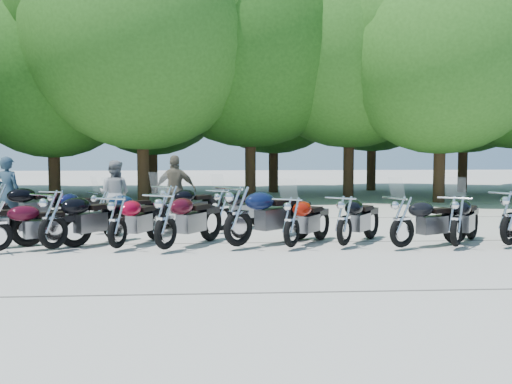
{
  "coord_description": "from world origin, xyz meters",
  "views": [
    {
      "loc": [
        -0.84,
        -11.26,
        2.03
      ],
      "look_at": [
        0.0,
        1.5,
        1.1
      ],
      "focal_mm": 42.0,
      "sensor_mm": 36.0,
      "label": 1
    }
  ],
  "objects": [
    {
      "name": "ground",
      "position": [
        0.0,
        0.0,
        0.0
      ],
      "size": [
        90.0,
        90.0,
        0.0
      ],
      "primitive_type": "plane",
      "color": "gray",
      "rests_on": "ground"
    },
    {
      "name": "tree_2",
      "position": [
        -7.25,
        12.84,
        5.31
      ],
      "size": [
        7.31,
        7.31,
        8.97
      ],
      "color": "#3A2614",
      "rests_on": "ground"
    },
    {
      "name": "tree_3",
      "position": [
        -3.57,
        11.24,
        6.32
      ],
      "size": [
        8.7,
        8.7,
        10.67
      ],
      "color": "#3A2614",
      "rests_on": "ground"
    },
    {
      "name": "tree_4",
      "position": [
        0.54,
        13.09,
        6.64
      ],
      "size": [
        9.13,
        9.13,
        11.2
      ],
      "color": "#3A2614",
      "rests_on": "ground"
    },
    {
      "name": "tree_5",
      "position": [
        4.61,
        13.2,
        6.57
      ],
      "size": [
        9.04,
        9.04,
        11.1
      ],
      "color": "#3A2614",
      "rests_on": "ground"
    },
    {
      "name": "tree_6",
      "position": [
        7.55,
        10.82,
        5.81
      ],
      "size": [
        8.0,
        8.0,
        9.82
      ],
      "color": "#3A2614",
      "rests_on": "ground"
    },
    {
      "name": "tree_10",
      "position": [
        -8.29,
        16.97,
        5.66
      ],
      "size": [
        7.78,
        7.78,
        9.55
      ],
      "color": "#3A2614",
      "rests_on": "ground"
    },
    {
      "name": "tree_11",
      "position": [
        -3.76,
        16.43,
        5.49
      ],
      "size": [
        7.56,
        7.56,
        9.28
      ],
      "color": "#3A2614",
      "rests_on": "ground"
    },
    {
      "name": "tree_12",
      "position": [
        1.8,
        16.47,
        5.72
      ],
      "size": [
        7.88,
        7.88,
        9.67
      ],
      "color": "#3A2614",
      "rests_on": "ground"
    },
    {
      "name": "tree_13",
      "position": [
        6.69,
        17.47,
        6.04
      ],
      "size": [
        8.31,
        8.31,
        10.2
      ],
      "color": "#3A2614",
      "rests_on": "ground"
    },
    {
      "name": "tree_14",
      "position": [
        10.68,
        16.09,
        5.83
      ],
      "size": [
        8.02,
        8.02,
        9.84
      ],
      "color": "#3A2614",
      "rests_on": "ground"
    },
    {
      "name": "motorcycle_3",
      "position": [
        -4.03,
        0.58,
        0.66
      ],
      "size": [
        1.99,
        2.31,
        1.33
      ],
      "primitive_type": null,
      "rotation": [
        0.0,
        0.0,
        2.5
      ],
      "color": "black",
      "rests_on": "ground"
    },
    {
      "name": "motorcycle_4",
      "position": [
        -2.8,
        0.61,
        0.62
      ],
      "size": [
        1.45,
        2.27,
        1.23
      ],
      "primitive_type": null,
      "rotation": [
        0.0,
        0.0,
        2.75
      ],
      "color": "maroon",
      "rests_on": "ground"
    },
    {
      "name": "motorcycle_5",
      "position": [
        -1.84,
        0.38,
        0.66
      ],
      "size": [
        1.81,
        2.37,
        1.32
      ],
      "primitive_type": null,
      "rotation": [
        0.0,
        0.0,
        2.6
      ],
      "color": "#350711",
      "rests_on": "ground"
    },
    {
      "name": "motorcycle_6",
      "position": [
        -0.42,
        0.62,
        0.73
      ],
      "size": [
        2.46,
        2.28,
        1.46
      ],
      "primitive_type": null,
      "rotation": [
        0.0,
        0.0,
        2.29
      ],
      "color": "#0B1333",
      "rests_on": "ground"
    },
    {
      "name": "motorcycle_7",
      "position": [
        0.65,
        0.51,
        0.6
      ],
      "size": [
        1.69,
        2.15,
        1.21
      ],
      "primitive_type": null,
      "rotation": [
        0.0,
        0.0,
        2.58
      ],
      "color": "maroon",
      "rests_on": "ground"
    },
    {
      "name": "motorcycle_8",
      "position": [
        1.74,
        0.63,
        0.61
      ],
      "size": [
        1.76,
        2.15,
        1.22
      ],
      "primitive_type": null,
      "rotation": [
        0.0,
        0.0,
        2.54
      ],
      "color": "black",
      "rests_on": "ground"
    },
    {
      "name": "motorcycle_9",
      "position": [
        2.84,
        0.34,
        0.62
      ],
      "size": [
        2.24,
        1.59,
        1.23
      ],
      "primitive_type": null,
      "rotation": [
        0.0,
        0.0,
        2.05
      ],
      "color": "black",
      "rests_on": "ground"
    },
    {
      "name": "motorcycle_10",
      "position": [
        3.95,
        0.36,
        0.62
      ],
      "size": [
        1.78,
        2.18,
        1.23
      ],
      "primitive_type": null,
      "rotation": [
        0.0,
        0.0,
        2.54
      ],
      "color": "black",
      "rests_on": "ground"
    },
    {
      "name": "motorcycle_11",
      "position": [
        5.11,
        0.44,
        0.66
      ],
      "size": [
        2.34,
        1.92,
        1.33
      ],
      "primitive_type": null,
      "rotation": [
        0.0,
        0.0,
        2.17
      ],
      "color": "black",
      "rests_on": "ground"
    },
    {
      "name": "motorcycle_15",
      "position": [
        -4.66,
        3.21,
        0.59
      ],
      "size": [
        1.38,
        2.18,
        1.18
      ],
      "primitive_type": null,
      "rotation": [
        0.0,
        0.0,
        2.76
      ],
      "color": "black",
      "rests_on": "ground"
    },
    {
      "name": "motorcycle_16",
      "position": [
        -3.57,
        3.09,
        0.58
      ],
      "size": [
        2.04,
        1.66,
        1.16
      ],
      "primitive_type": null,
      "rotation": [
        0.0,
        0.0,
        2.16
      ],
      "color": "#0D203B",
      "rests_on": "ground"
    },
    {
      "name": "motorcycle_17",
      "position": [
        -1.99,
        3.31,
        0.65
      ],
      "size": [
        2.01,
        2.19,
        1.29
      ],
      "primitive_type": null,
      "rotation": [
        0.0,
        0.0,
        2.44
      ],
      "color": "black",
      "rests_on": "ground"
    },
    {
      "name": "motorcycle_18",
      "position": [
        -0.71,
        3.06,
        0.6
      ],
      "size": [
        1.81,
        2.07,
        1.2
      ],
      "primitive_type": null,
      "rotation": [
        0.0,
        0.0,
        2.48
      ],
      "color": "black",
      "rests_on": "ground"
    },
    {
      "name": "rider_0",
      "position": [
        -6.09,
        4.12,
        0.92
      ],
      "size": [
        0.77,
        0.62,
        1.83
      ],
      "primitive_type": "imported",
      "rotation": [
        0.0,
        0.0,
        2.84
      ],
      "color": "#213646",
      "rests_on": "ground"
    },
    {
      "name": "rider_1",
      "position": [
        -3.48,
        4.33,
        0.86
      ],
      "size": [
        0.98,
        0.85,
        1.73
      ],
      "primitive_type": "imported",
      "rotation": [
        0.0,
        0.0,
        2.88
      ],
      "color": "gray",
      "rests_on": "ground"
    },
    {
      "name": "rider_2",
      "position": [
        -1.93,
        4.67,
        0.93
      ],
      "size": [
        1.11,
        0.52,
        1.86
      ],
      "primitive_type": "imported",
      "rotation": [
        0.0,
        0.0,
        3.08
      ],
      "color": "brown",
      "rests_on": "ground"
    }
  ]
}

